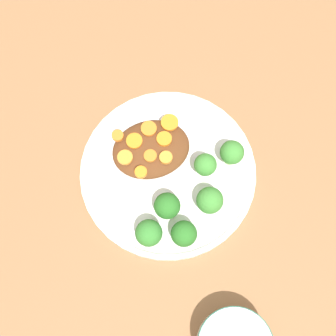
# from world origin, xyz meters

# --- Properties ---
(ground_plane) EXTENTS (4.00, 4.00, 0.00)m
(ground_plane) POSITION_xyz_m (0.00, 0.00, 0.00)
(ground_plane) COLOR #8C603D
(plate) EXTENTS (0.27, 0.27, 0.02)m
(plate) POSITION_xyz_m (0.00, 0.00, 0.01)
(plate) COLOR white
(plate) RESTS_ON ground_plane
(stew_mound) EXTENTS (0.12, 0.10, 0.03)m
(stew_mound) POSITION_xyz_m (-0.02, 0.04, 0.03)
(stew_mound) COLOR #5B3319
(stew_mound) RESTS_ON plate
(broccoli_floret_0) EXTENTS (0.04, 0.04, 0.05)m
(broccoli_floret_0) POSITION_xyz_m (-0.02, -0.06, 0.04)
(broccoli_floret_0) COLOR #759E51
(broccoli_floret_0) RESTS_ON plate
(broccoli_floret_1) EXTENTS (0.03, 0.03, 0.05)m
(broccoli_floret_1) POSITION_xyz_m (0.05, -0.02, 0.05)
(broccoli_floret_1) COLOR #759E51
(broccoli_floret_1) RESTS_ON plate
(broccoli_floret_2) EXTENTS (0.04, 0.04, 0.05)m
(broccoli_floret_2) POSITION_xyz_m (0.04, -0.07, 0.04)
(broccoli_floret_2) COLOR #759E51
(broccoli_floret_2) RESTS_ON plate
(broccoli_floret_3) EXTENTS (0.04, 0.04, 0.05)m
(broccoli_floret_3) POSITION_xyz_m (0.10, -0.01, 0.04)
(broccoli_floret_3) COLOR #7FA85B
(broccoli_floret_3) RESTS_ON plate
(broccoli_floret_4) EXTENTS (0.04, 0.04, 0.05)m
(broccoli_floret_4) POSITION_xyz_m (-0.01, -0.11, 0.04)
(broccoli_floret_4) COLOR #7FA85B
(broccoli_floret_4) RESTS_ON plate
(broccoli_floret_5) EXTENTS (0.04, 0.04, 0.05)m
(broccoli_floret_5) POSITION_xyz_m (-0.05, -0.09, 0.04)
(broccoli_floret_5) COLOR #759E51
(broccoli_floret_5) RESTS_ON plate
(carrot_slice_0) EXTENTS (0.02, 0.02, 0.00)m
(carrot_slice_0) POSITION_xyz_m (-0.01, 0.06, 0.04)
(carrot_slice_0) COLOR orange
(carrot_slice_0) RESTS_ON stew_mound
(carrot_slice_1) EXTENTS (0.02, 0.02, 0.01)m
(carrot_slice_1) POSITION_xyz_m (0.00, 0.01, 0.04)
(carrot_slice_1) COLOR orange
(carrot_slice_1) RESTS_ON stew_mound
(carrot_slice_2) EXTENTS (0.02, 0.02, 0.00)m
(carrot_slice_2) POSITION_xyz_m (-0.04, 0.05, 0.04)
(carrot_slice_2) COLOR orange
(carrot_slice_2) RESTS_ON stew_mound
(carrot_slice_3) EXTENTS (0.02, 0.02, 0.01)m
(carrot_slice_3) POSITION_xyz_m (0.01, 0.04, 0.04)
(carrot_slice_3) COLOR orange
(carrot_slice_3) RESTS_ON stew_mound
(carrot_slice_4) EXTENTS (0.02, 0.02, 0.01)m
(carrot_slice_4) POSITION_xyz_m (-0.04, 0.00, 0.04)
(carrot_slice_4) COLOR orange
(carrot_slice_4) RESTS_ON stew_mound
(carrot_slice_5) EXTENTS (0.03, 0.03, 0.00)m
(carrot_slice_5) POSITION_xyz_m (0.02, 0.07, 0.04)
(carrot_slice_5) COLOR orange
(carrot_slice_5) RESTS_ON stew_mound
(carrot_slice_6) EXTENTS (0.02, 0.02, 0.01)m
(carrot_slice_6) POSITION_xyz_m (-0.06, 0.03, 0.04)
(carrot_slice_6) COLOR orange
(carrot_slice_6) RESTS_ON stew_mound
(carrot_slice_7) EXTENTS (0.02, 0.02, 0.00)m
(carrot_slice_7) POSITION_xyz_m (-0.02, 0.02, 0.04)
(carrot_slice_7) COLOR orange
(carrot_slice_7) RESTS_ON stew_mound
(carrot_slice_8) EXTENTS (0.02, 0.02, 0.01)m
(carrot_slice_8) POSITION_xyz_m (-0.06, 0.07, 0.04)
(carrot_slice_8) COLOR orange
(carrot_slice_8) RESTS_ON stew_mound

